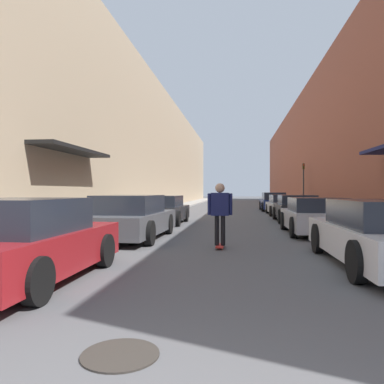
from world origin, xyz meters
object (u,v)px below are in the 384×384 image
Objects in this scene: parked_car_right_2 at (296,209)px; skateboarder at (220,208)px; parked_car_right_4 at (273,202)px; parked_car_right_1 at (316,216)px; manhole_cover at (120,355)px; parked_car_right_3 at (284,205)px; traffic_light at (303,181)px; parked_car_left_0 at (24,242)px; parked_car_left_2 at (161,210)px; parked_car_left_1 at (131,218)px; parked_car_right_0 at (381,234)px.

parked_car_right_2 is 2.50× the size of skateboarder.
parked_car_right_1 is at bearing -89.83° from parked_car_right_4.
manhole_cover is (-3.78, -14.97, -0.61)m from parked_car_right_2.
parked_car_right_1 is 0.95× the size of parked_car_right_3.
skateboarder reaches higher than parked_car_right_4.
parked_car_right_4 is 3.41m from traffic_light.
parked_car_right_3 is (6.20, 17.46, -0.05)m from parked_car_left_0.
parked_car_right_3 is at bearing 47.74° from parked_car_left_2.
parked_car_right_2 is (5.98, 7.12, -0.02)m from parked_car_left_1.
parked_car_right_1 is at bearing -28.07° from parked_car_left_2.
parked_car_left_1 is 3.20m from skateboarder.
parked_car_right_2 is at bearing 49.95° from parked_car_left_1.
manhole_cover is (2.21, -7.85, -0.63)m from parked_car_left_1.
skateboarder is 0.48× the size of traffic_light.
skateboarder is 2.37× the size of manhole_cover.
parked_car_left_2 is 9.19m from parked_car_right_3.
parked_car_left_2 reaches higher than parked_car_right_1.
parked_car_left_2 is at bearing -116.97° from parked_car_right_4.
parked_car_left_2 is 0.92× the size of parked_car_right_3.
parked_car_left_2 is (0.02, 10.66, -0.03)m from parked_car_left_0.
parked_car_right_0 reaches higher than manhole_cover.
traffic_light is at bearing 77.13° from manhole_cover.
parked_car_right_0 is at bearing -88.95° from parked_car_right_1.
parked_car_left_0 is 10.66m from parked_car_left_2.
parked_car_left_2 is at bearing -163.01° from parked_car_right_2.
manhole_cover is (-3.76, -4.36, -0.62)m from parked_car_right_0.
parked_car_right_4 reaches higher than parked_car_right_2.
parked_car_left_2 is 0.96× the size of parked_car_right_2.
parked_car_left_2 is 10.68m from parked_car_right_0.
parked_car_right_2 is at bearing 88.73° from parked_car_right_1.
parked_car_left_1 is 17.98m from parked_car_right_4.
parked_car_right_0 is at bearing -90.16° from parked_car_right_3.
parked_car_left_0 is at bearing -116.21° from parked_car_right_2.
parked_car_right_0 is (6.14, -8.74, 0.02)m from parked_car_left_2.
parked_car_right_0 is 22.40m from traffic_light.
parked_car_right_3 is at bearing 63.45° from parked_car_left_1.
parked_car_left_2 is 13.20m from parked_car_right_4.
skateboarder is 21.01m from traffic_light.
parked_car_right_3 is 2.60× the size of skateboarder.
parked_car_left_0 reaches higher than parked_car_left_1.
parked_car_left_1 is 1.09× the size of parked_car_right_2.
parked_car_right_1 reaches higher than parked_car_right_3.
traffic_light is (2.27, 6.69, 1.67)m from parked_car_right_3.
parked_car_right_4 reaches higher than parked_car_right_0.
skateboarder is (-3.08, -3.54, 0.42)m from parked_car_right_1.
parked_car_left_0 is 4.92m from skateboarder.
parked_car_right_4 is at bearing 80.69° from skateboarder.
parked_car_left_2 is at bearing -132.26° from parked_car_right_3.
parked_car_left_0 is at bearing -90.13° from parked_car_left_2.
parked_car_right_0 is 10.62m from parked_car_right_2.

